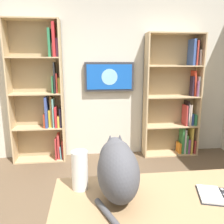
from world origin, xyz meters
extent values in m
cube|color=beige|center=(0.00, -2.23, 1.35)|extent=(4.52, 0.06, 2.70)
cube|color=tan|center=(-1.58, -2.04, 1.03)|extent=(0.02, 0.28, 2.07)
cube|color=tan|center=(-0.65, -2.04, 1.03)|extent=(0.02, 0.28, 2.07)
cube|color=tan|center=(-1.12, -2.17, 1.03)|extent=(0.95, 0.01, 2.07)
cube|color=tan|center=(-1.12, -2.04, 0.01)|extent=(0.90, 0.27, 0.02)
cube|color=tan|center=(-1.12, -2.04, 0.52)|extent=(0.90, 0.27, 0.02)
cube|color=tan|center=(-1.12, -2.04, 1.03)|extent=(0.90, 0.27, 0.02)
cube|color=tan|center=(-1.12, -2.04, 1.55)|extent=(0.90, 0.27, 0.02)
cube|color=tan|center=(-1.12, -2.04, 2.06)|extent=(0.90, 0.27, 0.02)
cube|color=#AF3B3A|center=(-1.55, -2.04, 0.14)|extent=(0.02, 0.24, 0.24)
cube|color=#7B478B|center=(-1.52, -2.04, 0.19)|extent=(0.02, 0.14, 0.34)
cube|color=gold|center=(-1.49, -2.02, 0.26)|extent=(0.02, 0.23, 0.48)
cube|color=#81458B|center=(-1.45, -2.03, 0.15)|extent=(0.04, 0.18, 0.26)
cube|color=#3C8141|center=(-1.41, -2.02, 0.19)|extent=(0.02, 0.15, 0.33)
cube|color=silver|center=(-1.38, -2.05, 0.23)|extent=(0.03, 0.17, 0.43)
cube|color=#33773E|center=(-1.34, -2.04, 0.25)|extent=(0.04, 0.17, 0.47)
cube|color=orange|center=(-1.29, -2.04, 0.11)|extent=(0.04, 0.16, 0.18)
cube|color=#2E7B4A|center=(-1.54, -2.02, 0.63)|extent=(0.04, 0.14, 0.19)
cube|color=navy|center=(-1.49, -2.04, 0.63)|extent=(0.03, 0.14, 0.20)
cube|color=beige|center=(-1.45, -2.04, 0.71)|extent=(0.02, 0.14, 0.36)
cube|color=beige|center=(-1.42, -2.05, 0.72)|extent=(0.04, 0.15, 0.37)
cube|color=black|center=(-1.39, -2.05, 0.75)|extent=(0.02, 0.19, 0.43)
cube|color=#B23938|center=(-1.36, -2.03, 0.71)|extent=(0.03, 0.21, 0.36)
cube|color=silver|center=(-1.55, -2.04, 1.21)|extent=(0.02, 0.18, 0.33)
cube|color=#7B4C79|center=(-1.52, -2.03, 1.18)|extent=(0.02, 0.20, 0.26)
cube|color=red|center=(-1.48, -2.04, 1.26)|extent=(0.05, 0.17, 0.43)
cube|color=#261B29|center=(-1.45, -2.03, 1.21)|extent=(0.03, 0.12, 0.33)
cube|color=silver|center=(-1.54, -2.04, 1.68)|extent=(0.04, 0.13, 0.25)
cube|color=black|center=(-1.50, -2.05, 1.75)|extent=(0.03, 0.13, 0.40)
cube|color=#B7392B|center=(-1.47, -2.05, 1.76)|extent=(0.02, 0.21, 0.40)
cube|color=black|center=(-1.44, -2.03, 1.70)|extent=(0.03, 0.17, 0.30)
cube|color=#375397|center=(-1.40, -2.03, 1.77)|extent=(0.04, 0.24, 0.42)
cube|color=tan|center=(0.72, -2.04, 1.12)|extent=(0.02, 0.28, 2.24)
cube|color=tan|center=(1.52, -2.04, 1.12)|extent=(0.02, 0.28, 2.24)
cube|color=tan|center=(1.12, -2.17, 1.12)|extent=(0.82, 0.01, 2.24)
cube|color=tan|center=(1.12, -2.04, 0.01)|extent=(0.78, 0.27, 0.02)
cube|color=tan|center=(1.12, -2.04, 0.57)|extent=(0.78, 0.27, 0.02)
cube|color=tan|center=(1.12, -2.04, 1.12)|extent=(0.78, 0.27, 0.02)
cube|color=tan|center=(1.12, -2.04, 1.68)|extent=(0.78, 0.27, 0.02)
cube|color=tan|center=(1.12, -2.04, 2.23)|extent=(0.78, 0.27, 0.02)
cube|color=#B63831|center=(0.75, -2.03, 0.18)|extent=(0.02, 0.12, 0.31)
cube|color=#68A3AF|center=(0.78, -2.03, 0.13)|extent=(0.03, 0.15, 0.21)
cube|color=#BE3C3A|center=(0.81, -2.05, 0.23)|extent=(0.04, 0.15, 0.43)
cube|color=#B73437|center=(0.85, -2.02, 0.20)|extent=(0.02, 0.18, 0.36)
cube|color=black|center=(0.75, -2.04, 0.73)|extent=(0.04, 0.20, 0.30)
cube|color=gold|center=(0.79, -2.04, 0.67)|extent=(0.03, 0.22, 0.18)
cube|color=red|center=(0.83, -2.02, 0.74)|extent=(0.04, 0.20, 0.33)
cube|color=#65A49F|center=(0.87, -2.04, 0.81)|extent=(0.02, 0.21, 0.47)
cube|color=olive|center=(0.89, -2.04, 0.82)|extent=(0.03, 0.15, 0.50)
cube|color=yellow|center=(0.93, -2.04, 0.71)|extent=(0.03, 0.14, 0.28)
cube|color=#384B8D|center=(0.97, -2.03, 0.82)|extent=(0.04, 0.21, 0.50)
cube|color=#B23A21|center=(1.01, -2.02, 0.69)|extent=(0.02, 0.18, 0.22)
cube|color=gold|center=(0.75, -2.05, 1.25)|extent=(0.04, 0.14, 0.24)
cube|color=#AF3027|center=(0.79, -2.05, 1.28)|extent=(0.02, 0.15, 0.31)
cube|color=black|center=(0.82, -2.04, 1.37)|extent=(0.02, 0.23, 0.47)
cube|color=#327B48|center=(0.85, -2.04, 1.26)|extent=(0.04, 0.17, 0.27)
cube|color=slate|center=(0.75, -2.03, 1.82)|extent=(0.03, 0.13, 0.27)
cube|color=red|center=(0.79, -2.02, 1.94)|extent=(0.04, 0.22, 0.50)
cube|color=#8E664D|center=(0.83, -2.04, 1.79)|extent=(0.02, 0.16, 0.20)
cube|color=#2C7E4D|center=(0.87, -2.03, 1.89)|extent=(0.04, 0.19, 0.42)
cube|color=#333338|center=(-0.05, -2.15, 1.37)|extent=(0.82, 0.06, 0.48)
cube|color=blue|center=(-0.05, -2.12, 1.37)|extent=(0.75, 0.01, 0.41)
cylinder|color=#8CCCEA|center=(-0.05, -2.11, 1.37)|extent=(0.26, 0.00, 0.26)
cube|color=#A37F56|center=(-0.12, 0.35, 0.73)|extent=(1.39, 0.62, 0.03)
cube|color=#A37F56|center=(-0.78, 0.07, 0.36)|extent=(0.06, 0.06, 0.72)
ellipsoid|color=#4C4C51|center=(0.15, 0.34, 0.93)|extent=(0.26, 0.45, 0.36)
ellipsoid|color=#4C4C51|center=(0.15, 0.23, 0.97)|extent=(0.22, 0.25, 0.27)
sphere|color=#4C4C51|center=(0.15, 0.18, 1.04)|extent=(0.12, 0.12, 0.12)
cone|color=#4C4C51|center=(0.12, 0.18, 1.09)|extent=(0.06, 0.06, 0.07)
cone|color=#4C4C51|center=(0.18, 0.18, 1.09)|extent=(0.06, 0.06, 0.07)
cone|color=beige|center=(0.12, 0.18, 1.09)|extent=(0.03, 0.03, 0.05)
cone|color=beige|center=(0.18, 0.18, 1.09)|extent=(0.03, 0.03, 0.05)
cylinder|color=#4C4C51|center=(0.23, 0.53, 0.77)|extent=(0.15, 0.30, 0.04)
cube|color=#26262B|center=(-0.46, 0.39, 0.75)|extent=(0.21, 0.25, 0.01)
cube|color=white|center=(-0.46, 0.39, 0.76)|extent=(0.19, 0.24, 0.01)
cylinder|color=silver|center=(-0.56, 0.35, 0.77)|extent=(0.02, 0.02, 0.01)
cylinder|color=white|center=(0.39, 0.19, 0.88)|extent=(0.11, 0.11, 0.27)
camera|label=1|loc=(0.34, 1.64, 1.61)|focal=36.47mm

